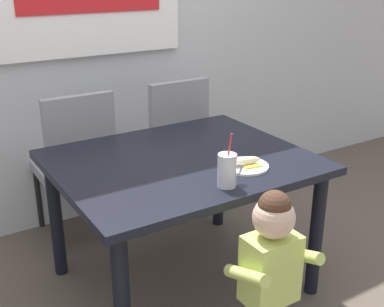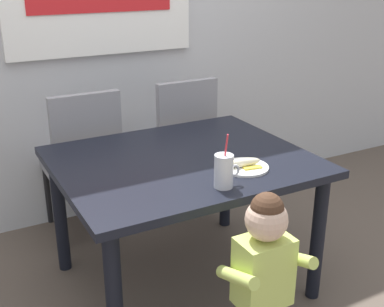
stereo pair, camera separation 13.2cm
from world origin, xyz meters
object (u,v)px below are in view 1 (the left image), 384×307
snack_plate (245,166)px  peeled_banana (244,161)px  dining_table (181,176)px  dining_chair_left (76,158)px  toddler_standing (271,261)px  dining_chair_right (171,139)px  milk_cup (227,172)px

snack_plate → peeled_banana: (-0.00, -0.00, 0.03)m
dining_table → dining_chair_left: 0.82m
peeled_banana → dining_table: bearing=126.6°
toddler_standing → peeled_banana: size_ratio=4.79×
toddler_standing → snack_plate: size_ratio=3.64×
dining_chair_right → milk_cup: (-0.37, -1.16, 0.26)m
dining_chair_left → peeled_banana: 1.15m
dining_table → peeled_banana: bearing=-53.4°
milk_cup → toddler_standing: bearing=-89.7°
toddler_standing → snack_plate: bearing=65.9°
dining_chair_left → dining_chair_right: size_ratio=1.00×
milk_cup → peeled_banana: milk_cup is taller
dining_chair_left → dining_chair_right: 0.67m
dining_chair_right → peeled_banana: 1.07m
dining_chair_right → toddler_standing: dining_chair_right is taller
dining_chair_right → snack_plate: dining_chair_right is taller
toddler_standing → snack_plate: 0.54m
toddler_standing → milk_cup: size_ratio=3.33×
dining_table → dining_chair_right: size_ratio=1.30×
dining_table → milk_cup: milk_cup is taller
snack_plate → peeled_banana: peeled_banana is taller
snack_plate → milk_cup: bearing=-147.2°
dining_table → peeled_banana: size_ratio=7.12×
dining_table → toddler_standing: size_ratio=1.49×
dining_table → dining_chair_right: bearing=64.1°
dining_chair_right → snack_plate: (-0.17, -1.03, 0.20)m
peeled_banana → milk_cup: bearing=-146.9°
dining_chair_left → milk_cup: 1.21m
dining_table → snack_plate: size_ratio=5.42×
dining_table → milk_cup: 0.42m
milk_cup → snack_plate: (0.20, 0.13, -0.06)m
dining_table → toddler_standing: 0.72m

